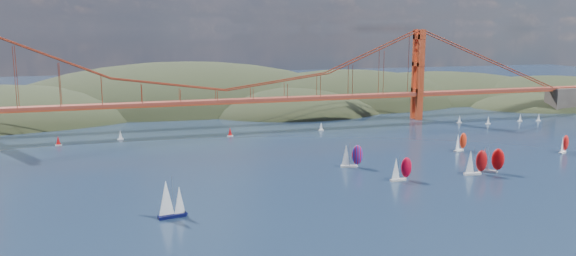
# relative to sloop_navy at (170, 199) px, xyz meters

# --- Properties ---
(ground) EXTENTS (1200.00, 1200.00, 0.00)m
(ground) POSITION_rel_sloop_navy_xyz_m (44.85, -37.41, -5.68)
(ground) COLOR black
(ground) RESTS_ON ground
(headlands) EXTENTS (725.00, 225.00, 96.00)m
(headlands) POSITION_rel_sloop_navy_xyz_m (89.80, 240.87, -18.14)
(headlands) COLOR black
(headlands) RESTS_ON ground
(bridge) EXTENTS (552.00, 12.00, 55.00)m
(bridge) POSITION_rel_sloop_navy_xyz_m (43.11, 142.59, 26.55)
(bridge) COLOR #933725
(bridge) RESTS_ON ground
(sloop_navy) EXTENTS (8.60, 5.35, 12.88)m
(sloop_navy) POSITION_rel_sloop_navy_xyz_m (0.00, 0.00, 0.00)
(sloop_navy) COLOR black
(sloop_navy) RESTS_ON ground
(racer_0) EXTENTS (8.57, 3.56, 9.80)m
(racer_0) POSITION_rel_sloop_navy_xyz_m (85.52, 16.81, -1.05)
(racer_0) COLOR silver
(racer_0) RESTS_ON ground
(racer_1) EXTENTS (9.45, 3.96, 10.78)m
(racer_1) POSITION_rel_sloop_navy_xyz_m (117.17, 15.99, -0.59)
(racer_1) COLOR silver
(racer_1) RESTS_ON ground
(racer_2) EXTENTS (9.43, 8.15, 10.96)m
(racer_2) POSITION_rel_sloop_navy_xyz_m (125.01, 17.25, -0.51)
(racer_2) COLOR silver
(racer_2) RESTS_ON ground
(racer_3) EXTENTS (8.33, 5.59, 9.32)m
(racer_3) POSITION_rel_sloop_navy_xyz_m (136.45, 54.21, -1.28)
(racer_3) COLOR silver
(racer_3) RESTS_ON ground
(racer_4) EXTENTS (7.90, 5.92, 8.91)m
(racer_4) POSITION_rel_sloop_navy_xyz_m (178.92, 36.95, -1.47)
(racer_4) COLOR white
(racer_4) RESTS_ON ground
(racer_rwb) EXTENTS (9.20, 5.33, 10.32)m
(racer_rwb) POSITION_rel_sloop_navy_xyz_m (76.39, 41.20, -0.81)
(racer_rwb) COLOR silver
(racer_rwb) RESTS_ON ground
(distant_boat_2) EXTENTS (3.00, 2.00, 4.70)m
(distant_boat_2) POSITION_rel_sloop_navy_xyz_m (-40.96, 122.37, -3.28)
(distant_boat_2) COLOR silver
(distant_boat_2) RESTS_ON ground
(distant_boat_3) EXTENTS (3.00, 2.00, 4.70)m
(distant_boat_3) POSITION_rel_sloop_navy_xyz_m (-12.19, 128.80, -3.28)
(distant_boat_3) COLOR silver
(distant_boat_3) RESTS_ON ground
(distant_boat_4) EXTENTS (3.00, 2.00, 4.70)m
(distant_boat_4) POSITION_rel_sloop_navy_xyz_m (181.77, 121.59, -3.28)
(distant_boat_4) COLOR silver
(distant_boat_4) RESTS_ON ground
(distant_boat_5) EXTENTS (3.00, 2.00, 4.70)m
(distant_boat_5) POSITION_rel_sloop_navy_xyz_m (195.50, 112.91, -3.28)
(distant_boat_5) COLOR silver
(distant_boat_5) RESTS_ON ground
(distant_boat_6) EXTENTS (3.00, 2.00, 4.70)m
(distant_boat_6) POSITION_rel_sloop_navy_xyz_m (220.38, 115.63, -3.28)
(distant_boat_6) COLOR silver
(distant_boat_6) RESTS_ON ground
(distant_boat_7) EXTENTS (3.00, 2.00, 4.70)m
(distant_boat_7) POSITION_rel_sloop_navy_xyz_m (232.08, 113.43, -3.28)
(distant_boat_7) COLOR silver
(distant_boat_7) RESTS_ON ground
(distant_boat_8) EXTENTS (3.00, 2.00, 4.70)m
(distant_boat_8) POSITION_rel_sloop_navy_xyz_m (93.96, 122.35, -3.28)
(distant_boat_8) COLOR silver
(distant_boat_8) RESTS_ON ground
(distant_boat_9) EXTENTS (3.00, 2.00, 4.70)m
(distant_boat_9) POSITION_rel_sloop_navy_xyz_m (42.64, 120.69, -3.28)
(distant_boat_9) COLOR silver
(distant_boat_9) RESTS_ON ground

